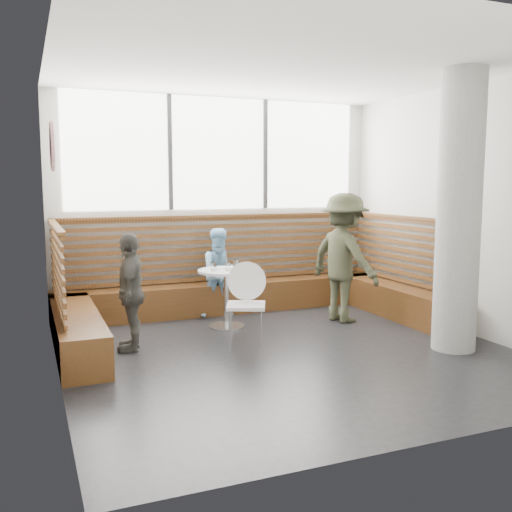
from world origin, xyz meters
name	(u,v)px	position (x,y,z in m)	size (l,w,h in m)	color
room	(290,213)	(0.00, 0.00, 1.60)	(5.00, 5.00, 3.20)	silver
booth	(236,291)	(0.00, 1.77, 0.41)	(5.00, 2.50, 1.44)	#492A12
concrete_column	(459,213)	(1.85, -0.60, 1.60)	(0.50, 0.50, 3.20)	gray
wall_art	(52,146)	(-2.46, 0.40, 2.30)	(0.50, 0.50, 0.03)	white
cafe_table	(226,286)	(-0.28, 1.36, 0.56)	(0.76, 0.76, 0.79)	silver
cafe_chair	(244,297)	(-0.35, 0.54, 0.58)	(0.47, 0.46, 0.98)	white
adult_man	(344,258)	(1.37, 1.09, 0.90)	(1.16, 0.67, 1.80)	#3A3D28
child_back	(221,273)	(-0.15, 1.98, 0.65)	(0.63, 0.49, 1.29)	#81B9E1
child_left	(131,292)	(-1.65, 0.80, 0.68)	(0.80, 0.33, 1.37)	#46453F
plate_near	(217,268)	(-0.36, 1.49, 0.79)	(0.19, 0.19, 0.01)	white
plate_far	(227,268)	(-0.22, 1.50, 0.79)	(0.19, 0.19, 0.01)	white
glass_left	(214,266)	(-0.47, 1.32, 0.85)	(0.07, 0.07, 0.12)	white
glass_mid	(228,266)	(-0.28, 1.30, 0.84)	(0.07, 0.07, 0.11)	white
glass_right	(236,264)	(-0.12, 1.43, 0.84)	(0.07, 0.07, 0.12)	white
menu_card	(238,271)	(-0.18, 1.18, 0.79)	(0.18, 0.13, 0.00)	#A5C64C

